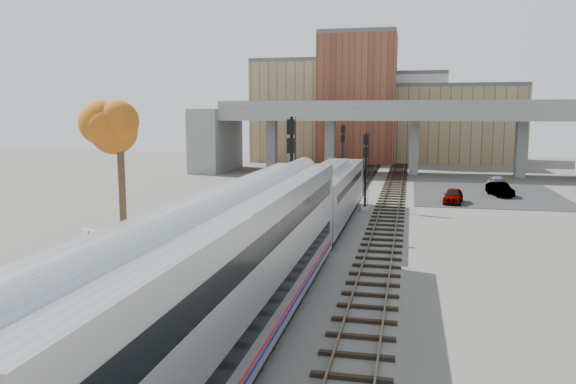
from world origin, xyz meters
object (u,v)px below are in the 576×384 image
at_px(tree, 120,135).
at_px(signal_mast_near, 291,174).
at_px(car_c, 498,184).
at_px(coach, 236,270).
at_px(locomotive, 331,192).
at_px(car_b, 500,189).
at_px(signal_mast_mid, 365,174).
at_px(signal_mast_far, 343,154).
at_px(car_a, 453,196).

bearing_deg(tree, signal_mast_near, 25.73).
bearing_deg(signal_mast_near, tree, -154.27).
xyz_separation_m(tree, car_c, (26.35, 29.86, -5.99)).
bearing_deg(coach, signal_mast_near, 96.39).
distance_m(coach, car_c, 46.33).
bearing_deg(coach, car_c, 71.68).
height_order(locomotive, car_b, locomotive).
relative_size(coach, car_b, 6.28).
xyz_separation_m(signal_mast_mid, signal_mast_far, (-4.10, 18.70, 0.21)).
relative_size(locomotive, car_a, 4.95).
xyz_separation_m(car_a, car_b, (4.69, 5.31, -0.00)).
distance_m(locomotive, signal_mast_mid, 6.41).
relative_size(locomotive, signal_mast_mid, 2.99).
relative_size(signal_mast_near, signal_mast_far, 1.16).
relative_size(signal_mast_far, car_a, 1.73).
bearing_deg(signal_mast_mid, car_c, 50.62).
height_order(car_b, car_c, car_b).
bearing_deg(car_c, signal_mast_far, 164.63).
distance_m(car_b, car_c, 4.77).
xyz_separation_m(signal_mast_near, tree, (-9.70, -4.67, 2.70)).
bearing_deg(coach, car_b, 70.27).
bearing_deg(signal_mast_near, coach, -83.61).
bearing_deg(car_b, signal_mast_mid, -152.42).
bearing_deg(signal_mast_near, signal_mast_mid, 67.50).
distance_m(coach, tree, 18.77).
relative_size(signal_mast_mid, car_b, 1.60).
xyz_separation_m(signal_mast_near, signal_mast_far, (0.00, 28.59, -0.71)).
distance_m(signal_mast_mid, car_b, 16.18).
height_order(locomotive, signal_mast_near, signal_mast_near).
height_order(tree, car_a, tree).
bearing_deg(signal_mast_far, coach, -87.46).
xyz_separation_m(signal_mast_far, car_a, (11.47, -13.46, -2.54)).
distance_m(tree, car_b, 36.53).
bearing_deg(coach, locomotive, 90.00).
distance_m(coach, signal_mast_far, 47.39).
distance_m(locomotive, coach, 22.61).
distance_m(coach, signal_mast_near, 18.90).
bearing_deg(locomotive, tree, -144.14).
relative_size(coach, tree, 2.79).
bearing_deg(signal_mast_near, car_a, 52.85).
height_order(coach, signal_mast_far, signal_mast_far).
distance_m(signal_mast_near, car_c, 30.37).
relative_size(tree, car_b, 2.25).
xyz_separation_m(signal_mast_mid, car_c, (12.55, 15.29, -2.37)).
bearing_deg(car_a, car_b, 57.35).
xyz_separation_m(locomotive, car_c, (14.55, 21.33, -1.62)).
bearing_deg(signal_mast_mid, tree, -133.44).
xyz_separation_m(signal_mast_mid, car_a, (7.37, 5.23, -2.33)).
bearing_deg(car_a, coach, -96.67).
bearing_deg(signal_mast_mid, car_b, 41.18).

